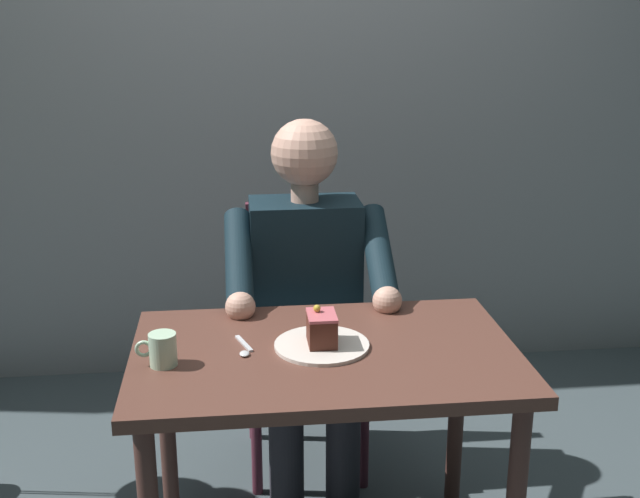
% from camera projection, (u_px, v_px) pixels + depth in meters
% --- Properties ---
extents(cafe_rear_panel, '(6.40, 0.12, 3.00)m').
position_uv_depth(cafe_rear_panel, '(284.00, 25.00, 3.28)').
color(cafe_rear_panel, gray).
rests_on(cafe_rear_panel, ground).
extents(dining_table, '(1.03, 0.66, 0.70)m').
position_uv_depth(dining_table, '(325.00, 381.00, 2.16)').
color(dining_table, brown).
rests_on(dining_table, ground).
extents(chair, '(0.42, 0.42, 0.92)m').
position_uv_depth(chair, '(303.00, 322.00, 2.81)').
color(chair, '#582634').
rests_on(chair, ground).
extents(seated_person, '(0.53, 0.58, 1.24)m').
position_uv_depth(seated_person, '(308.00, 301.00, 2.61)').
color(seated_person, '#12232C').
rests_on(seated_person, ground).
extents(dessert_plate, '(0.26, 0.26, 0.01)m').
position_uv_depth(dessert_plate, '(322.00, 345.00, 2.14)').
color(dessert_plate, silver).
rests_on(dessert_plate, dining_table).
extents(cake_slice, '(0.08, 0.10, 0.11)m').
position_uv_depth(cake_slice, '(322.00, 328.00, 2.13)').
color(cake_slice, '#4C2218').
rests_on(cake_slice, dessert_plate).
extents(coffee_cup, '(0.11, 0.07, 0.09)m').
position_uv_depth(coffee_cup, '(162.00, 349.00, 2.02)').
color(coffee_cup, '#B9DAB7').
rests_on(coffee_cup, dining_table).
extents(dessert_spoon, '(0.05, 0.14, 0.01)m').
position_uv_depth(dessert_spoon, '(244.00, 349.00, 2.12)').
color(dessert_spoon, silver).
rests_on(dessert_spoon, dining_table).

